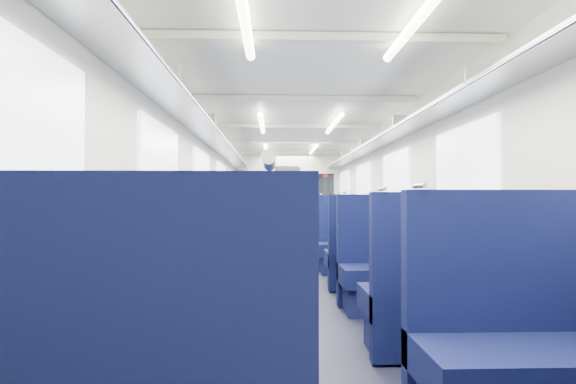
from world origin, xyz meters
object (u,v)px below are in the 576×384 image
end_door (283,202)px  bulkhead (287,195)px  seat_11 (352,248)px  seat_25 (307,220)px  seat_17 (326,231)px  seat_21 (313,224)px  seat_20 (258,224)px  seat_15 (332,235)px  seat_3 (526,358)px  seat_8 (236,260)px  seat_16 (254,231)px  seat_24 (261,220)px  seat_26 (262,219)px  seat_6 (225,277)px  seat_4 (212,299)px  seat_13 (341,241)px  seat_19 (321,228)px  seat_23 (310,222)px  seat_12 (248,241)px  seat_14 (251,236)px  seat_7 (393,274)px  seat_18 (256,228)px  seat_9 (370,259)px  seat_5 (441,304)px  seat_27 (306,219)px  seat_2 (178,354)px  seat_22 (260,222)px

end_door → bulkhead: size_ratio=0.71×
seat_11 → seat_25: same height
seat_17 → seat_21: 3.16m
seat_20 → seat_25: 2.87m
end_door → seat_15: bearing=-84.8°
seat_3 → seat_8: size_ratio=1.00×
end_door → seat_16: bearing=-96.0°
seat_11 → seat_24: (-1.66, 8.95, 0.00)m
seat_16 → seat_26: same height
seat_6 → seat_8: size_ratio=1.00×
seat_4 → seat_17: (1.66, 6.90, 0.00)m
seat_11 → seat_13: same height
seat_19 → seat_23: 3.18m
seat_11 → seat_26: (-1.66, 10.08, 0.00)m
seat_23 → seat_26: (-1.66, 2.35, 0.00)m
seat_6 → seat_12: 3.64m
seat_12 → seat_14: size_ratio=1.00×
end_door → seat_7: size_ratio=1.66×
bulkhead → seat_8: 6.61m
bulkhead → seat_7: (0.83, -7.52, -0.86)m
seat_8 → seat_18: bearing=90.0°
seat_19 → seat_7: bearing=-90.0°
seat_9 → seat_16: (-1.66, 4.77, 0.00)m
end_door → bulkhead: bulkhead is taller
seat_16 → seat_13: bearing=-54.6°
seat_3 → seat_24: 13.72m
seat_6 → seat_23: 10.31m
seat_25 → seat_26: same height
seat_20 → seat_21: size_ratio=1.00×
bulkhead → seat_25: bulkhead is taller
seat_19 → seat_23: bearing=90.0°
seat_6 → seat_7: bearing=4.8°
seat_3 → seat_5: bearing=90.0°
seat_13 → seat_17: size_ratio=1.00×
seat_21 → seat_27: 3.30m
seat_3 → seat_19: (0.00, 9.22, 0.00)m
seat_2 → seat_22: size_ratio=1.00×
seat_5 → seat_11: 3.61m
seat_8 → seat_2: bearing=-90.0°
seat_3 → seat_4: (-1.66, 1.29, 0.00)m
seat_3 → seat_18: bearing=100.1°
seat_6 → seat_22: same height
bulkhead → seat_17: bulkhead is taller
seat_20 → seat_26: (0.00, 3.39, 0.00)m
end_door → seat_3: 16.14m
seat_12 → seat_14: 0.95m
seat_3 → bulkhead: bearing=94.8°
seat_9 → seat_25: 10.29m
seat_8 → seat_20: size_ratio=1.00×
seat_16 → seat_21: size_ratio=1.00×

